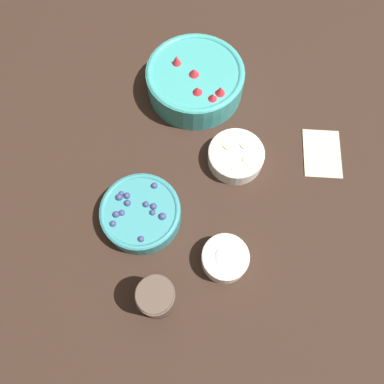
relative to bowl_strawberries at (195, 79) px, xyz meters
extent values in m
plane|color=black|center=(-0.27, -0.12, -0.05)|extent=(4.00, 4.00, 0.00)
cylinder|color=teal|center=(0.00, 0.00, -0.01)|extent=(0.24, 0.24, 0.07)
torus|color=teal|center=(0.00, 0.00, 0.02)|extent=(0.24, 0.24, 0.02)
cylinder|color=red|center=(0.00, 0.00, 0.01)|extent=(0.20, 0.20, 0.02)
cone|color=red|center=(-0.06, -0.02, 0.04)|extent=(0.04, 0.04, 0.02)
cone|color=red|center=(-0.07, -0.06, 0.04)|extent=(0.04, 0.04, 0.02)
cone|color=red|center=(-0.01, 0.00, 0.04)|extent=(0.04, 0.04, 0.02)
cone|color=red|center=(0.01, 0.05, 0.04)|extent=(0.03, 0.03, 0.03)
cone|color=red|center=(-0.05, -0.07, 0.04)|extent=(0.03, 0.03, 0.03)
cylinder|color=teal|center=(-0.37, 0.03, -0.02)|extent=(0.18, 0.18, 0.05)
torus|color=teal|center=(-0.37, 0.03, 0.00)|extent=(0.18, 0.18, 0.01)
cylinder|color=navy|center=(-0.37, 0.03, -0.01)|extent=(0.14, 0.14, 0.01)
sphere|color=navy|center=(-0.35, 0.01, 0.00)|extent=(0.01, 0.01, 0.01)
sphere|color=navy|center=(-0.31, 0.02, 0.00)|extent=(0.01, 0.01, 0.01)
sphere|color=navy|center=(-0.35, 0.09, 0.00)|extent=(0.02, 0.02, 0.02)
sphere|color=navy|center=(-0.43, 0.01, 0.00)|extent=(0.01, 0.01, 0.01)
sphere|color=navy|center=(-0.38, 0.07, 0.00)|extent=(0.01, 0.01, 0.01)
sphere|color=navy|center=(-0.37, -0.02, 0.00)|extent=(0.02, 0.02, 0.02)
sphere|color=navy|center=(-0.35, 0.03, 0.00)|extent=(0.01, 0.01, 0.01)
sphere|color=navy|center=(-0.41, 0.08, 0.00)|extent=(0.01, 0.01, 0.01)
sphere|color=navy|center=(-0.34, 0.07, 0.00)|extent=(0.01, 0.01, 0.01)
sphere|color=navy|center=(-0.36, 0.07, 0.00)|extent=(0.01, 0.01, 0.01)
sphere|color=navy|center=(-0.37, 0.01, 0.00)|extent=(0.01, 0.01, 0.01)
sphere|color=navy|center=(-0.34, 0.09, 0.00)|extent=(0.01, 0.01, 0.01)
sphere|color=navy|center=(-0.39, 0.08, 0.00)|extent=(0.01, 0.01, 0.01)
cylinder|color=silver|center=(-0.18, -0.14, -0.03)|extent=(0.13, 0.13, 0.04)
torus|color=silver|center=(-0.18, -0.14, -0.01)|extent=(0.13, 0.13, 0.01)
cylinder|color=beige|center=(-0.18, -0.14, -0.01)|extent=(0.11, 0.11, 0.01)
cylinder|color=beige|center=(-0.15, -0.10, -0.01)|extent=(0.03, 0.03, 0.00)
cylinder|color=beige|center=(-0.15, -0.16, 0.00)|extent=(0.03, 0.03, 0.01)
cylinder|color=beige|center=(-0.19, -0.17, -0.01)|extent=(0.03, 0.03, 0.01)
cylinder|color=beige|center=(-0.21, -0.15, -0.01)|extent=(0.03, 0.03, 0.00)
cylinder|color=beige|center=(-0.19, -0.19, -0.01)|extent=(0.03, 0.03, 0.00)
cylinder|color=beige|center=(-0.16, -0.12, 0.00)|extent=(0.03, 0.03, 0.01)
cylinder|color=beige|center=(-0.14, -0.11, 0.00)|extent=(0.03, 0.03, 0.01)
cylinder|color=silver|center=(-0.42, -0.17, -0.02)|extent=(0.10, 0.10, 0.05)
torus|color=silver|center=(-0.42, -0.17, 0.00)|extent=(0.10, 0.10, 0.01)
cylinder|color=white|center=(-0.42, -0.17, -0.01)|extent=(0.08, 0.08, 0.01)
ellipsoid|color=white|center=(-0.42, -0.17, 0.00)|extent=(0.05, 0.05, 0.02)
cylinder|color=#4C3D33|center=(-0.54, -0.05, 0.00)|extent=(0.08, 0.08, 0.10)
cylinder|color=#512D1E|center=(-0.54, -0.05, 0.00)|extent=(0.06, 0.06, 0.07)
cylinder|color=#4C3D33|center=(-0.54, -0.05, 0.06)|extent=(0.07, 0.07, 0.01)
cube|color=beige|center=(-0.11, -0.35, -0.04)|extent=(0.14, 0.11, 0.01)
camera|label=1|loc=(-0.60, -0.14, 0.77)|focal=35.00mm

